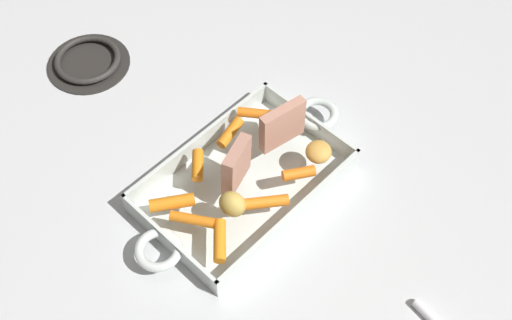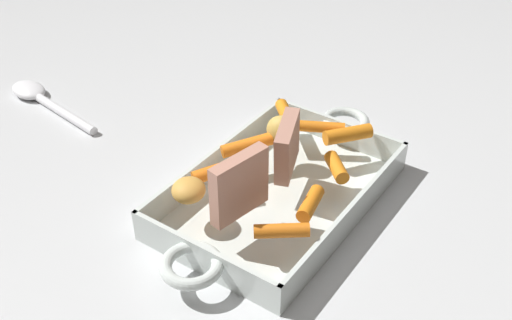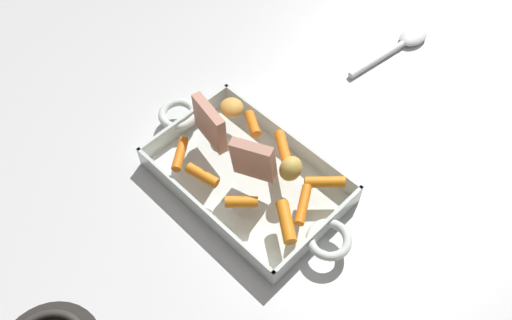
{
  "view_description": "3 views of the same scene",
  "coord_description": "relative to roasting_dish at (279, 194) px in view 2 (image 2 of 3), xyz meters",
  "views": [
    {
      "loc": [
        -0.4,
        -0.41,
        0.9
      ],
      "look_at": [
        0.01,
        -0.02,
        0.08
      ],
      "focal_mm": 44.9,
      "sensor_mm": 36.0,
      "label": 1
    },
    {
      "loc": [
        0.55,
        0.34,
        0.54
      ],
      "look_at": [
        0.02,
        -0.02,
        0.07
      ],
      "focal_mm": 43.93,
      "sensor_mm": 36.0,
      "label": 2
    },
    {
      "loc": [
        -0.36,
        0.34,
        0.78
      ],
      "look_at": [
        -0.02,
        -0.01,
        0.08
      ],
      "focal_mm": 36.71,
      "sensor_mm": 36.0,
      "label": 3
    }
  ],
  "objects": [
    {
      "name": "ground_plane",
      "position": [
        0.0,
        0.0,
        -0.01
      ],
      "size": [
        2.29,
        2.29,
        0.0
      ],
      "primitive_type": "plane",
      "color": "silver"
    },
    {
      "name": "roasting_dish",
      "position": [
        0.0,
        0.0,
        0.0
      ],
      "size": [
        0.44,
        0.22,
        0.05
      ],
      "color": "silver",
      "rests_on": "ground_plane"
    },
    {
      "name": "roast_slice_thick",
      "position": [
        0.09,
        0.0,
        0.07
      ],
      "size": [
        0.08,
        0.03,
        0.08
      ],
      "primitive_type": "cube",
      "rotation": [
        -0.0,
        0.0,
        1.38
      ],
      "color": "tan",
      "rests_on": "roasting_dish"
    },
    {
      "name": "roast_slice_thin",
      "position": [
        -0.02,
        -0.0,
        0.07
      ],
      "size": [
        0.08,
        0.05,
        0.08
      ],
      "primitive_type": "cube",
      "rotation": [
        0.11,
        0.0,
        1.94
      ],
      "color": "tan",
      "rests_on": "roasting_dish"
    },
    {
      "name": "baby_carrot_northeast",
      "position": [
        -0.12,
        0.03,
        0.04
      ],
      "size": [
        0.07,
        0.06,
        0.02
      ],
      "primitive_type": "cylinder",
      "rotation": [
        1.6,
        0.0,
        4.08
      ],
      "color": "orange",
      "rests_on": "roasting_dish"
    },
    {
      "name": "baby_carrot_long",
      "position": [
        0.06,
        -0.07,
        0.04
      ],
      "size": [
        0.06,
        0.04,
        0.02
      ],
      "primitive_type": "cylinder",
      "rotation": [
        1.64,
        0.0,
        1.03
      ],
      "color": "orange",
      "rests_on": "roasting_dish"
    },
    {
      "name": "baby_carrot_southwest",
      "position": [
        -0.05,
        0.06,
        0.04
      ],
      "size": [
        0.05,
        0.05,
        0.02
      ],
      "primitive_type": "cylinder",
      "rotation": [
        1.53,
        0.0,
        2.37
      ],
      "color": "orange",
      "rests_on": "roasting_dish"
    },
    {
      "name": "baby_carrot_center_right",
      "position": [
        0.04,
        0.07,
        0.04
      ],
      "size": [
        0.06,
        0.03,
        0.02
      ],
      "primitive_type": "cylinder",
      "rotation": [
        1.51,
        0.0,
        1.8
      ],
      "color": "orange",
      "rests_on": "roasting_dish"
    },
    {
      "name": "baby_carrot_northwest",
      "position": [
        0.1,
        0.06,
        0.04
      ],
      "size": [
        0.05,
        0.06,
        0.02
      ],
      "primitive_type": "cylinder",
      "rotation": [
        1.58,
        0.0,
        0.65
      ],
      "color": "orange",
      "rests_on": "roasting_dish"
    },
    {
      "name": "baby_carrot_short",
      "position": [
        -0.02,
        -0.07,
        0.04
      ],
      "size": [
        0.07,
        0.06,
        0.02
      ],
      "primitive_type": "cylinder",
      "rotation": [
        1.66,
        0.0,
        0.95
      ],
      "color": "orange",
      "rests_on": "roasting_dish"
    },
    {
      "name": "baby_carrot_center_left",
      "position": [
        -0.12,
        -0.01,
        0.04
      ],
      "size": [
        0.05,
        0.07,
        0.02
      ],
      "primitive_type": "cylinder",
      "rotation": [
        1.54,
        0.0,
        0.54
      ],
      "color": "orange",
      "rests_on": "roasting_dish"
    },
    {
      "name": "baby_carrot_southeast",
      "position": [
        -0.12,
        -0.06,
        0.04
      ],
      "size": [
        0.06,
        0.06,
        0.02
      ],
      "primitive_type": "cylinder",
      "rotation": [
        1.58,
        0.0,
        5.51
      ],
      "color": "orange",
      "rests_on": "roasting_dish"
    },
    {
      "name": "potato_halved",
      "position": [
        0.11,
        -0.07,
        0.05
      ],
      "size": [
        0.05,
        0.05,
        0.03
      ],
      "primitive_type": "ellipsoid",
      "rotation": [
        0.0,
        0.0,
        3.42
      ],
      "color": "gold",
      "rests_on": "roasting_dish"
    },
    {
      "name": "potato_golden_large",
      "position": [
        -0.06,
        -0.04,
        0.05
      ],
      "size": [
        0.04,
        0.05,
        0.04
      ],
      "primitive_type": "ellipsoid",
      "rotation": [
        0.0,
        0.0,
        4.89
      ],
      "color": "gold",
      "rests_on": "roasting_dish"
    },
    {
      "name": "serving_spoon",
      "position": [
        0.01,
        -0.47,
        -0.0
      ],
      "size": [
        0.06,
        0.22,
        0.02
      ],
      "rotation": [
        0.0,
        0.0,
        4.58
      ],
      "color": "white",
      "rests_on": "ground_plane"
    }
  ]
}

